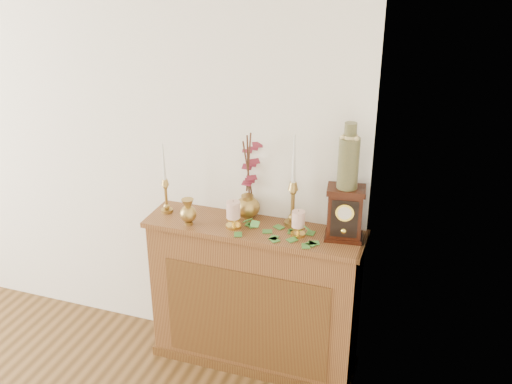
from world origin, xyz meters
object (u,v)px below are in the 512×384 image
at_px(ginger_jar, 251,177).
at_px(ceramic_vase, 349,159).
at_px(candlestick_left, 166,190).
at_px(candlestick_center, 293,197).
at_px(mantel_clock, 345,214).
at_px(bud_vase, 188,212).

xyz_separation_m(ginger_jar, ceramic_vase, (0.56, -0.10, 0.21)).
bearing_deg(candlestick_left, ginger_jar, 13.96).
distance_m(candlestick_left, ceramic_vase, 1.08).
relative_size(candlestick_center, ceramic_vase, 1.52).
xyz_separation_m(candlestick_left, mantel_clock, (1.04, 0.02, 0.01)).
distance_m(candlestick_left, bud_vase, 0.22).
bearing_deg(candlestick_left, ceramic_vase, 1.14).
distance_m(candlestick_left, candlestick_center, 0.74).
height_order(candlestick_left, ceramic_vase, ceramic_vase).
bearing_deg(ginger_jar, bud_vase, -142.79).
bearing_deg(ginger_jar, candlestick_center, -8.50).
bearing_deg(candlestick_center, candlestick_left, -173.82).
height_order(ginger_jar, mantel_clock, ginger_jar).
height_order(mantel_clock, ceramic_vase, ceramic_vase).
height_order(bud_vase, ginger_jar, ginger_jar).
bearing_deg(mantel_clock, candlestick_left, 172.41).
bearing_deg(ginger_jar, mantel_clock, -10.16).
height_order(candlestick_center, mantel_clock, candlestick_center).
xyz_separation_m(candlestick_center, ginger_jar, (-0.26, 0.04, 0.06)).
height_order(bud_vase, mantel_clock, mantel_clock).
bearing_deg(ceramic_vase, candlestick_center, 168.89).
relative_size(bud_vase, ceramic_vase, 0.44).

